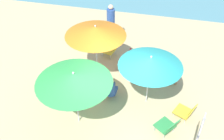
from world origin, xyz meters
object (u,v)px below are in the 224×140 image
at_px(beach_chair_c, 129,59).
at_px(warning_sign, 198,137).
at_px(beach_chair_a, 110,48).
at_px(beach_chair_d, 168,126).
at_px(person_a, 169,71).
at_px(umbrella_teal, 151,62).
at_px(beach_chair_b, 149,69).
at_px(person_b, 111,88).
at_px(beach_chair_e, 186,111).
at_px(umbrella_orange, 95,31).
at_px(person_c, 111,24).
at_px(umbrella_green, 74,78).

xyz_separation_m(beach_chair_c, warning_sign, (2.26, -3.84, 0.94)).
xyz_separation_m(beach_chair_a, beach_chair_d, (2.53, -3.45, 0.03)).
bearing_deg(person_a, umbrella_teal, -95.89).
relative_size(umbrella_teal, warning_sign, 1.01).
bearing_deg(beach_chair_d, warning_sign, 162.13).
height_order(umbrella_teal, beach_chair_b, umbrella_teal).
bearing_deg(person_b, beach_chair_e, -94.62).
height_order(umbrella_orange, beach_chair_c, umbrella_orange).
bearing_deg(person_b, person_c, 16.33).
bearing_deg(person_b, umbrella_teal, -81.08).
bearing_deg(umbrella_orange, beach_chair_a, 84.02).
xyz_separation_m(beach_chair_d, beach_chair_e, (0.51, 0.74, -0.06)).
xyz_separation_m(beach_chair_c, beach_chair_e, (2.15, -2.20, -0.01)).
bearing_deg(umbrella_orange, umbrella_green, -88.76).
bearing_deg(umbrella_orange, beach_chair_d, -38.05).
relative_size(umbrella_teal, umbrella_orange, 0.93).
relative_size(beach_chair_b, person_a, 0.70).
distance_m(beach_chair_e, person_b, 2.44).
xyz_separation_m(beach_chair_b, person_b, (-1.07, -1.45, 0.14)).
relative_size(umbrella_green, umbrella_orange, 1.00).
height_order(umbrella_green, person_a, umbrella_green).
bearing_deg(beach_chair_c, person_a, 113.95).
xyz_separation_m(beach_chair_d, person_b, (-1.90, 1.04, 0.10)).
height_order(umbrella_green, umbrella_orange, umbrella_orange).
xyz_separation_m(beach_chair_a, beach_chair_b, (1.69, -0.96, -0.01)).
xyz_separation_m(umbrella_green, person_a, (2.50, 2.49, -1.28)).
bearing_deg(beach_chair_c, beach_chair_e, 89.33).
height_order(umbrella_teal, umbrella_green, umbrella_green).
xyz_separation_m(umbrella_teal, person_c, (-1.95, 3.13, -0.74)).
relative_size(person_a, person_b, 1.02).
relative_size(beach_chair_c, warning_sign, 0.40).
xyz_separation_m(beach_chair_b, beach_chair_d, (0.84, -2.49, 0.04)).
xyz_separation_m(beach_chair_e, warning_sign, (0.12, -1.64, 0.95)).
relative_size(beach_chair_a, person_a, 0.74).
height_order(umbrella_green, person_c, umbrella_green).
relative_size(beach_chair_b, beach_chair_e, 0.90).
xyz_separation_m(person_a, warning_sign, (0.75, -3.26, 0.78)).
height_order(beach_chair_d, warning_sign, warning_sign).
bearing_deg(beach_chair_e, beach_chair_c, -20.32).
distance_m(umbrella_orange, person_c, 2.41).
xyz_separation_m(umbrella_teal, beach_chair_a, (-1.79, 2.28, -1.32)).
distance_m(umbrella_teal, warning_sign, 2.52).
height_order(umbrella_teal, beach_chair_e, umbrella_teal).
relative_size(beach_chair_b, person_c, 0.36).
bearing_deg(umbrella_orange, person_c, 90.56).
xyz_separation_m(beach_chair_e, person_b, (-2.41, 0.31, 0.17)).
height_order(umbrella_orange, beach_chair_d, umbrella_orange).
height_order(beach_chair_e, person_b, person_b).
distance_m(umbrella_teal, person_b, 1.66).
bearing_deg(person_c, beach_chair_c, -14.26).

